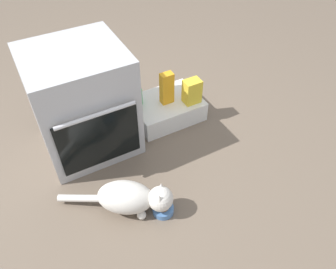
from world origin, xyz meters
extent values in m
plane|color=#6B5B4C|center=(0.00, 0.00, 0.00)|extent=(8.00, 8.00, 0.00)
cube|color=#B7BABF|center=(0.05, 0.41, 0.35)|extent=(0.59, 0.55, 0.71)
cube|color=black|center=(0.05, 0.13, 0.27)|extent=(0.50, 0.01, 0.39)
cylinder|color=silver|center=(0.05, 0.10, 0.48)|extent=(0.47, 0.02, 0.02)
cube|color=white|center=(0.64, 0.39, 0.08)|extent=(0.50, 0.37, 0.15)
cylinder|color=#4C7AB7|center=(0.22, -0.34, 0.02)|extent=(0.12, 0.12, 0.04)
sphere|color=brown|center=(0.22, -0.34, 0.03)|extent=(0.07, 0.07, 0.07)
ellipsoid|color=silver|center=(0.05, -0.22, 0.11)|extent=(0.37, 0.34, 0.19)
sphere|color=silver|center=(0.21, -0.33, 0.13)|extent=(0.14, 0.14, 0.14)
cone|color=silver|center=(0.23, -0.30, 0.18)|extent=(0.05, 0.05, 0.06)
cone|color=silver|center=(0.19, -0.36, 0.18)|extent=(0.05, 0.05, 0.06)
cylinder|color=silver|center=(-0.17, -0.07, 0.06)|extent=(0.25, 0.19, 0.08)
sphere|color=silver|center=(0.16, -0.23, 0.03)|extent=(0.05, 0.05, 0.05)
sphere|color=silver|center=(0.10, -0.32, 0.03)|extent=(0.05, 0.05, 0.05)
cube|color=orange|center=(0.64, 0.38, 0.27)|extent=(0.09, 0.06, 0.24)
cylinder|color=green|center=(0.45, 0.46, 0.21)|extent=(0.07, 0.07, 0.12)
cube|color=yellow|center=(0.80, 0.30, 0.24)|extent=(0.12, 0.09, 0.18)
camera|label=1|loc=(-0.26, -1.28, 1.66)|focal=35.21mm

